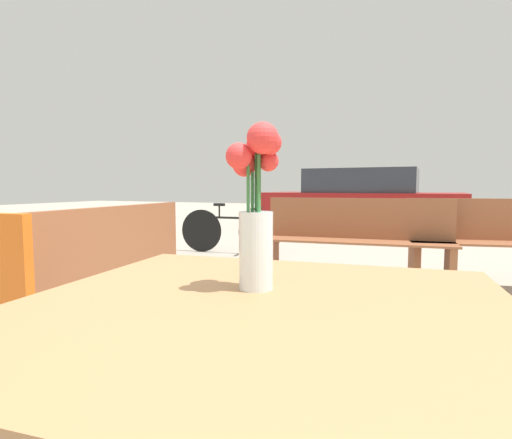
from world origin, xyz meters
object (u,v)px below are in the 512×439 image
object	(u,v)px
parked_car	(362,201)
table_front	(262,349)
bench_middle	(357,237)
cafe_chair	(13,328)
bench_near	(80,277)
bench_far	(507,240)
flower_vase	(256,212)
bicycle	(230,231)

from	to	relation	value
parked_car	table_front	bearing A→B (deg)	-83.14
table_front	bench_middle	world-z (taller)	bench_middle
cafe_chair	bench_near	xyz separation A→B (m)	(-0.55, 0.79, -0.05)
bench_near	bench_middle	bearing A→B (deg)	63.66
table_front	bench_far	xyz separation A→B (m)	(1.01, 3.62, -0.17)
flower_vase	bench_far	bearing A→B (deg)	73.13
flower_vase	bicycle	size ratio (longest dim) A/B	0.24
flower_vase	parked_car	bearing A→B (deg)	96.57
bench_far	bicycle	bearing A→B (deg)	166.35
table_front	bench_middle	size ratio (longest dim) A/B	0.59
flower_vase	bench_near	bearing A→B (deg)	149.97
bench_far	bicycle	world-z (taller)	bench_far
table_front	parked_car	distance (m)	8.46
table_front	cafe_chair	xyz separation A→B (m)	(-0.90, 0.12, -0.13)
table_front	bench_near	bearing A→B (deg)	147.94
bicycle	parked_car	world-z (taller)	parked_car
bench_middle	bicycle	world-z (taller)	bench_middle
flower_vase	parked_car	size ratio (longest dim) A/B	0.09
bicycle	cafe_chair	bearing A→B (deg)	-72.08
table_front	bench_near	distance (m)	1.73
cafe_chair	parked_car	size ratio (longest dim) A/B	0.21
cafe_chair	bicycle	distance (m)	4.52
bench_near	bench_far	world-z (taller)	same
flower_vase	bench_middle	distance (m)	3.16
flower_vase	bench_near	distance (m)	1.68
bench_far	cafe_chair	bearing A→B (deg)	-118.72
table_front	bench_middle	bearing A→B (deg)	95.55
bicycle	flower_vase	bearing A→B (deg)	-62.60
table_front	parked_car	world-z (taller)	parked_car
flower_vase	table_front	bearing A→B (deg)	-61.76
table_front	bicycle	xyz separation A→B (m)	(-2.29, 4.42, -0.32)
bicycle	bench_middle	bearing A→B (deg)	-31.16
cafe_chair	bench_far	distance (m)	3.99
bench_middle	bench_far	bearing A→B (deg)	16.62
cafe_chair	bench_middle	xyz separation A→B (m)	(0.59, 3.10, -0.05)
table_front	bench_far	distance (m)	3.76
cafe_chair	bench_near	distance (m)	0.97
cafe_chair	bench_near	world-z (taller)	cafe_chair
flower_vase	bench_near	world-z (taller)	flower_vase
flower_vase	bench_far	distance (m)	3.70
cafe_chair	bench_near	bearing A→B (deg)	125.01
cafe_chair	bicycle	world-z (taller)	cafe_chair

